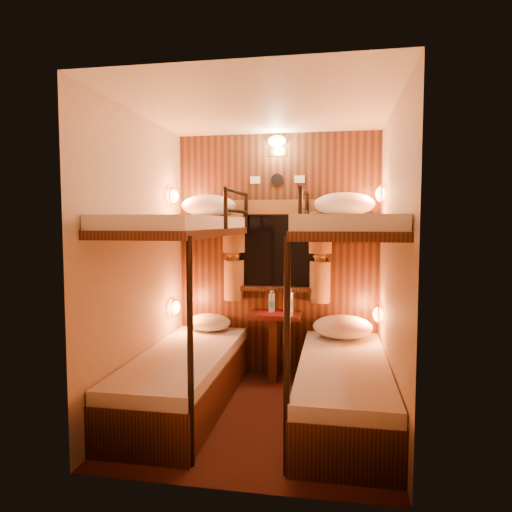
% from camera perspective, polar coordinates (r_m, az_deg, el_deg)
% --- Properties ---
extents(floor, '(2.10, 2.10, 0.00)m').
position_cam_1_polar(floor, '(3.85, 0.51, -19.19)').
color(floor, '#39130F').
rests_on(floor, ground).
extents(ceiling, '(2.10, 2.10, 0.00)m').
position_cam_1_polar(ceiling, '(3.64, 0.54, 18.06)').
color(ceiling, silver).
rests_on(ceiling, wall_back).
extents(wall_back, '(2.40, 0.00, 2.40)m').
position_cam_1_polar(wall_back, '(4.58, 2.68, 0.10)').
color(wall_back, '#C6B293').
rests_on(wall_back, floor).
extents(wall_front, '(2.40, 0.00, 2.40)m').
position_cam_1_polar(wall_front, '(2.52, -3.40, -3.33)').
color(wall_front, '#C6B293').
rests_on(wall_front, floor).
extents(wall_left, '(0.00, 2.40, 2.40)m').
position_cam_1_polar(wall_left, '(3.84, -14.36, -0.84)').
color(wall_left, '#C6B293').
rests_on(wall_left, floor).
extents(wall_right, '(0.00, 2.40, 2.40)m').
position_cam_1_polar(wall_right, '(3.53, 16.78, -1.34)').
color(wall_right, '#C6B293').
rests_on(wall_right, floor).
extents(back_panel, '(2.00, 0.03, 2.40)m').
position_cam_1_polar(back_panel, '(4.57, 2.66, 0.09)').
color(back_panel, black).
rests_on(back_panel, floor).
extents(bunk_left, '(0.72, 1.90, 1.82)m').
position_cam_1_polar(bunk_left, '(3.88, -8.94, -10.31)').
color(bunk_left, black).
rests_on(bunk_left, floor).
extents(bunk_right, '(0.72, 1.90, 1.82)m').
position_cam_1_polar(bunk_right, '(3.69, 10.88, -11.14)').
color(bunk_right, black).
rests_on(bunk_right, floor).
extents(window, '(1.00, 0.12, 0.79)m').
position_cam_1_polar(window, '(4.54, 2.61, -0.18)').
color(window, black).
rests_on(window, back_panel).
extents(curtains, '(1.10, 0.22, 1.00)m').
position_cam_1_polar(curtains, '(4.50, 2.56, 0.84)').
color(curtains, brown).
rests_on(curtains, back_panel).
extents(back_fixtures, '(0.54, 0.09, 0.48)m').
position_cam_1_polar(back_fixtures, '(4.58, 2.65, 13.23)').
color(back_fixtures, black).
rests_on(back_fixtures, back_panel).
extents(reading_lamps, '(2.00, 0.20, 1.25)m').
position_cam_1_polar(reading_lamps, '(4.23, 2.08, 0.30)').
color(reading_lamps, orange).
rests_on(reading_lamps, wall_left).
extents(table, '(0.50, 0.34, 0.66)m').
position_cam_1_polar(table, '(4.51, 2.32, -10.07)').
color(table, '#571414').
rests_on(table, floor).
extents(bottle_left, '(0.06, 0.06, 0.22)m').
position_cam_1_polar(bottle_left, '(4.48, 1.98, -5.87)').
color(bottle_left, '#99BFE5').
rests_on(bottle_left, table).
extents(bottle_right, '(0.07, 0.07, 0.24)m').
position_cam_1_polar(bottle_right, '(4.48, 4.25, -5.78)').
color(bottle_right, '#99BFE5').
rests_on(bottle_right, table).
extents(sachet_a, '(0.09, 0.08, 0.01)m').
position_cam_1_polar(sachet_a, '(4.38, 4.09, -7.33)').
color(sachet_a, silver).
rests_on(sachet_a, table).
extents(sachet_b, '(0.07, 0.06, 0.01)m').
position_cam_1_polar(sachet_b, '(4.53, 4.23, -6.96)').
color(sachet_b, silver).
rests_on(sachet_b, table).
extents(pillow_lower_left, '(0.43, 0.31, 0.17)m').
position_cam_1_polar(pillow_lower_left, '(4.59, -5.87, -8.23)').
color(pillow_lower_left, silver).
rests_on(pillow_lower_left, bunk_left).
extents(pillow_lower_right, '(0.55, 0.39, 0.21)m').
position_cam_1_polar(pillow_lower_right, '(4.34, 10.77, -8.70)').
color(pillow_lower_right, silver).
rests_on(pillow_lower_right, bunk_right).
extents(pillow_upper_left, '(0.53, 0.38, 0.21)m').
position_cam_1_polar(pillow_upper_left, '(4.49, -5.95, 6.28)').
color(pillow_upper_left, silver).
rests_on(pillow_upper_left, bunk_left).
extents(pillow_upper_right, '(0.55, 0.40, 0.22)m').
position_cam_1_polar(pillow_upper_right, '(4.28, 10.98, 6.38)').
color(pillow_upper_right, silver).
rests_on(pillow_upper_right, bunk_right).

